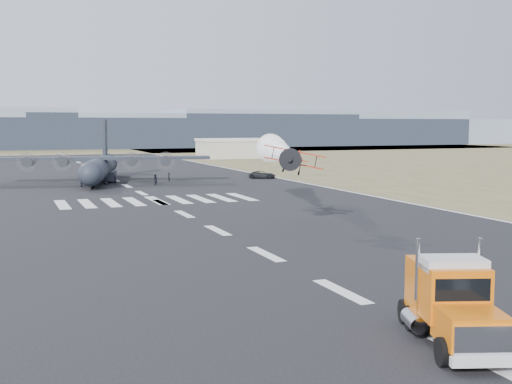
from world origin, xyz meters
TOP-DOWN VIEW (x-y plane):
  - ground at (0.00, 0.00)m, footprint 500.00×500.00m
  - scrub_far at (0.00, 230.00)m, footprint 500.00×80.00m
  - runway_markings at (0.00, 60.00)m, footprint 60.00×260.00m
  - ridge_seg_d at (0.00, 260.00)m, footprint 150.00×50.00m
  - ridge_seg_e at (65.00, 260.00)m, footprint 150.00×50.00m
  - ridge_seg_f at (130.00, 260.00)m, footprint 150.00×50.00m
  - ridge_seg_g at (195.00, 260.00)m, footprint 150.00×50.00m
  - hangar_right at (46.00, 150.00)m, footprint 20.50×12.50m
  - semi_truck at (0.15, -9.84)m, footprint 5.23×9.05m
  - aerobatic_biplane at (7.85, 23.62)m, footprint 5.99×5.67m
  - smoke_trail at (13.63, 42.37)m, footprint 8.47×22.45m
  - transport_aircraft at (-3.06, 80.95)m, footprint 38.00×31.08m
  - support_vehicle at (26.30, 77.75)m, footprint 5.56×4.38m
  - crew_a at (8.14, 76.46)m, footprint 0.51×0.61m
  - crew_b at (-5.83, 76.89)m, footprint 0.85×1.02m
  - crew_c at (-6.08, 71.18)m, footprint 0.86×1.14m
  - crew_d at (-5.47, 71.86)m, footprint 0.77×1.20m
  - crew_e at (-2.89, 75.40)m, footprint 0.97×0.97m
  - crew_f at (-7.00, 73.50)m, footprint 1.14×1.78m
  - crew_g at (-1.40, 74.79)m, footprint 0.72×0.74m
  - crew_h at (4.64, 71.47)m, footprint 0.87×1.02m

SIDE VIEW (x-z plane):
  - ground at x=0.00m, z-range 0.00..0.00m
  - scrub_far at x=0.00m, z-range 0.00..0.00m
  - runway_markings at x=0.00m, z-range 0.00..0.01m
  - support_vehicle at x=26.30m, z-range 0.00..1.41m
  - crew_g at x=-1.40m, z-range 0.00..1.56m
  - crew_c at x=-6.08m, z-range 0.00..1.61m
  - crew_a at x=8.14m, z-range 0.00..1.64m
  - crew_e at x=-2.89m, z-range 0.00..1.74m
  - crew_h at x=4.64m, z-range 0.00..1.79m
  - crew_b at x=-5.83m, z-range 0.00..1.79m
  - crew_f at x=-7.00m, z-range 0.00..1.83m
  - crew_d at x=-5.47m, z-range 0.00..1.89m
  - semi_truck at x=0.15m, z-range -0.03..3.96m
  - transport_aircraft at x=-3.06m, z-range -2.68..8.38m
  - hangar_right at x=46.00m, z-range 0.06..5.96m
  - ridge_seg_d at x=0.00m, z-range 0.00..13.00m
  - ridge_seg_g at x=195.00m, z-range 0.00..13.00m
  - aerobatic_biplane at x=7.85m, z-range 5.19..8.05m
  - smoke_trail at x=13.63m, z-range 4.86..8.68m
  - ridge_seg_e at x=65.00m, z-range 0.00..15.00m
  - ridge_seg_f at x=130.00m, z-range 0.00..17.00m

